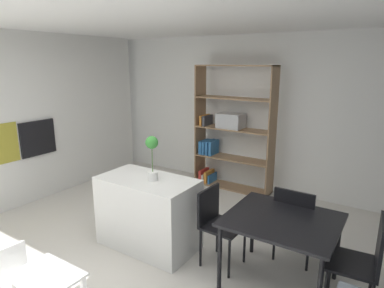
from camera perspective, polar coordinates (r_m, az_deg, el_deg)
The scene contains 14 objects.
ground_plane at distance 4.18m, azimuth -8.23°, elevation -18.50°, with size 8.91×8.91×0.00m, color beige.
ceiling_slab at distance 3.57m, azimuth -9.86°, elevation 21.79°, with size 6.48×5.75×0.06m.
back_partition at distance 6.02m, azimuth 9.43°, elevation 5.35°, with size 6.48×0.06×2.70m, color white.
tall_cabinet_run_left at distance 5.94m, azimuth -30.21°, elevation 3.51°, with size 0.61×5.18×2.70m, color silver.
built_in_oven at distance 5.89m, azimuth -25.11°, elevation 0.98°, with size 0.06×0.59×0.56m.
kitchen_island at distance 4.17m, azimuth -7.57°, elevation -11.67°, with size 1.19×0.65×0.88m, color silver.
potted_plant_on_island at distance 3.84m, azimuth -6.91°, elevation -1.69°, with size 0.15×0.15×0.53m.
open_bookshelf at distance 5.91m, azimuth 6.18°, elevation 2.07°, with size 1.41×0.37×2.19m.
child_table at distance 3.25m, azimuth -23.64°, elevation -21.46°, with size 0.56×0.41×0.52m.
child_chair_left at distance 3.68m, azimuth -28.16°, elevation -19.20°, with size 0.32×0.32×0.58m.
dining_table at distance 3.47m, azimuth 15.31°, elevation -13.37°, with size 1.06×0.95×0.74m.
dining_chair_far at distance 3.96m, azimuth 17.43°, elevation -12.20°, with size 0.45×0.46×0.90m.
dining_chair_window_side at distance 3.42m, azimuth 27.75°, elevation -16.97°, with size 0.46×0.48×0.95m.
dining_chair_island_side at distance 3.79m, azimuth 4.24°, elevation -12.78°, with size 0.44×0.43×0.88m.
Camera 1 is at (2.38, -2.62, 2.24)m, focal length 30.84 mm.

